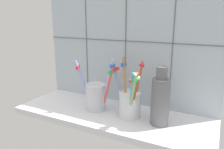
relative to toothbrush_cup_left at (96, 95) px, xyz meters
The scene contains 5 objects.
counter_slab 8.59cm from the toothbrush_cup_left, ahead, with size 64.00×22.00×2.00cm, color silver.
tile_wall_back 20.04cm from the toothbrush_cup_left, 62.49° to the left, with size 64.00×2.20×45.00cm.
toothbrush_cup_left is the anchor object (origin of this frame).
toothbrush_cup_right 12.15cm from the toothbrush_cup_left, ahead, with size 12.54×10.52×18.96cm.
ceramic_vase 21.90cm from the toothbrush_cup_left, ahead, with size 5.26×5.26×17.29cm.
Camera 1 is at (30.10, -58.69, 32.69)cm, focal length 35.22 mm.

